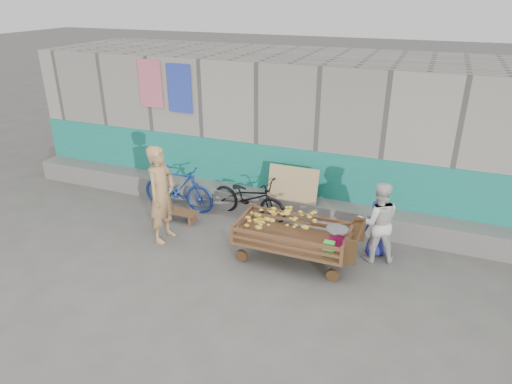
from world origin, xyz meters
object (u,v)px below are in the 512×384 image
at_px(vendor_man, 162,194).
at_px(child, 378,228).
at_px(bicycle_dark, 249,197).
at_px(woman, 378,222).
at_px(bicycle_blue, 178,188).
at_px(bench, 176,213).
at_px(banana_cart, 291,229).

height_order(vendor_man, child, vendor_man).
distance_m(child, bicycle_dark, 2.65).
relative_size(woman, child, 1.38).
bearing_deg(bicycle_dark, bicycle_blue, 107.37).
bearing_deg(bench, child, 2.65).
xyz_separation_m(banana_cart, bench, (-2.58, 0.56, -0.43)).
relative_size(child, bicycle_dark, 0.61).
height_order(banana_cart, vendor_man, vendor_man).
bearing_deg(bicycle_blue, child, -94.12).
bearing_deg(bench, banana_cart, -12.29).
relative_size(bench, bicycle_dark, 0.54).
bearing_deg(woman, vendor_man, -7.72).
relative_size(banana_cart, child, 2.01).
bearing_deg(bench, bicycle_blue, 113.20).
bearing_deg(woman, banana_cart, 4.40).
bearing_deg(bicycle_blue, bicycle_dark, -82.73).
height_order(banana_cart, bicycle_blue, bicycle_blue).
bearing_deg(bench, vendor_man, -75.23).
relative_size(banana_cart, bench, 2.27).
bearing_deg(bicycle_dark, woman, -94.15).
xyz_separation_m(child, bicycle_dark, (-2.60, 0.48, -0.07)).
height_order(banana_cart, woman, woman).
bearing_deg(banana_cart, child, 29.08).
distance_m(woman, child, 0.26).
relative_size(banana_cart, bicycle_dark, 1.23).
height_order(vendor_man, bicycle_blue, vendor_man).
relative_size(bench, child, 0.89).
bearing_deg(banana_cart, vendor_man, -176.26).
xyz_separation_m(banana_cart, vendor_man, (-2.39, -0.16, 0.31)).
distance_m(banana_cart, bicycle_blue, 2.96).
height_order(vendor_man, woman, vendor_man).
bearing_deg(vendor_man, bench, 16.69).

